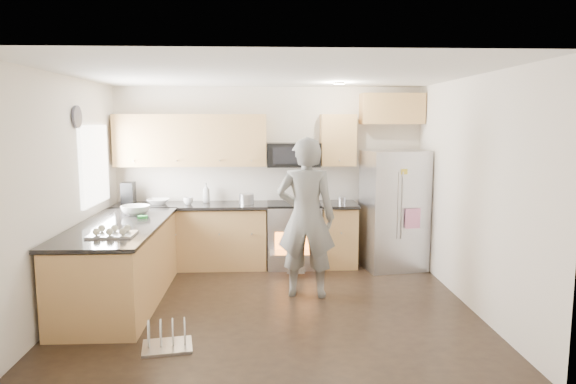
{
  "coord_description": "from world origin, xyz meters",
  "views": [
    {
      "loc": [
        -0.06,
        -5.61,
        2.09
      ],
      "look_at": [
        0.21,
        0.5,
        1.25
      ],
      "focal_mm": 32.0,
      "sensor_mm": 36.0,
      "label": 1
    }
  ],
  "objects_px": {
    "dish_rack": "(167,340)",
    "person": "(306,218)",
    "stove_range": "(294,220)",
    "refrigerator": "(394,210)"
  },
  "relations": [
    {
      "from": "stove_range",
      "to": "dish_rack",
      "type": "xyz_separation_m",
      "value": [
        -1.33,
        -2.71,
        -0.6
      ]
    },
    {
      "from": "stove_range",
      "to": "refrigerator",
      "type": "relative_size",
      "value": 1.06
    },
    {
      "from": "dish_rack",
      "to": "person",
      "type": "bearing_deg",
      "value": 44.98
    },
    {
      "from": "stove_range",
      "to": "dish_rack",
      "type": "distance_m",
      "value": 3.08
    },
    {
      "from": "refrigerator",
      "to": "dish_rack",
      "type": "relative_size",
      "value": 3.32
    },
    {
      "from": "refrigerator",
      "to": "dish_rack",
      "type": "xyz_separation_m",
      "value": [
        -2.75,
        -2.54,
        -0.77
      ]
    },
    {
      "from": "refrigerator",
      "to": "person",
      "type": "relative_size",
      "value": 0.88
    },
    {
      "from": "stove_range",
      "to": "refrigerator",
      "type": "bearing_deg",
      "value": -6.92
    },
    {
      "from": "stove_range",
      "to": "person",
      "type": "height_order",
      "value": "person"
    },
    {
      "from": "stove_range",
      "to": "dish_rack",
      "type": "height_order",
      "value": "stove_range"
    }
  ]
}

